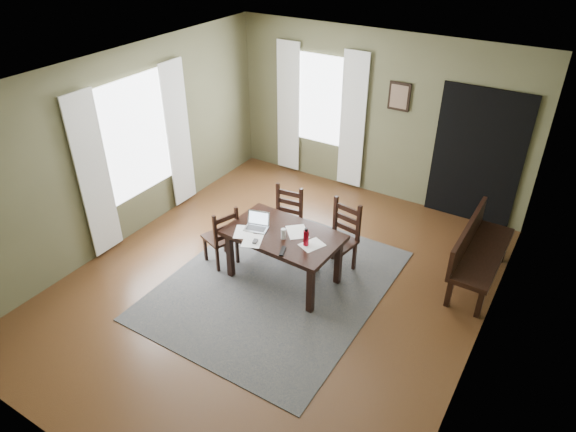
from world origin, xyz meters
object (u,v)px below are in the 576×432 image
Objects in this scene: chair_back_right at (340,239)px; chair_back_left at (285,221)px; bench at (477,248)px; water_bottle at (306,238)px; chair_end at (222,237)px; laptop at (257,224)px; dining_table at (284,239)px.

chair_back_left is at bearing -172.49° from chair_back_right.
water_bottle is (-1.75, -1.35, 0.32)m from bench.
laptop is (0.53, 0.09, 0.34)m from chair_end.
bench is at bearing 8.06° from chair_back_left.
chair_end is 1.32m from water_bottle.
chair_back_left is 2.56m from bench.
chair_end is 0.64m from laptop.
bench is at bearing 13.08° from laptop.
dining_table is 4.35× the size of laptop.
chair_back_right is 2.92× the size of laptop.
water_bottle is at bearing 113.03° from chair_end.
water_bottle is (-0.14, -0.66, 0.35)m from chair_back_right.
chair_back_right is at bearing 51.66° from dining_table.
chair_back_left reaches higher than laptop.
bench is 6.43× the size of water_bottle.
chair_back_left is at bearing 136.51° from water_bottle.
chair_back_left is (0.54, 0.75, 0.03)m from chair_end.
laptop is at bearing 118.24° from bench.
bench is 2.23m from water_bottle.
dining_table is at bearing -66.98° from chair_back_left.
chair_end is at bearing -168.09° from dining_table.
laptop reaches higher than chair_end.
dining_table is 0.79m from chair_back_right.
dining_table is 0.97× the size of bench.
chair_back_right is 0.65× the size of bench.
chair_back_right is (0.86, -0.03, 0.02)m from chair_back_left.
chair_end reaches higher than dining_table.
dining_table is at bearing 119.05° from chair_end.
laptop is 0.73m from water_bottle.
chair_end is 0.93m from chair_back_left.
chair_end is at bearing -132.63° from chair_back_left.
water_bottle is (0.73, -0.02, 0.06)m from laptop.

